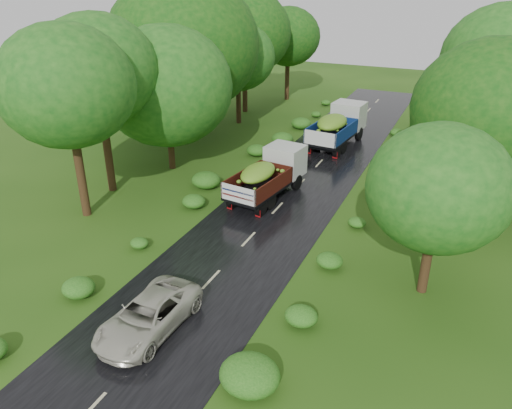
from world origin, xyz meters
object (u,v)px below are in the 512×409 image
Objects in this scene: truck_near at (270,173)px; truck_far at (339,124)px; car at (148,315)px; utility_pole at (438,103)px.

truck_near is 0.92× the size of truck_far.
car is (0.59, -13.41, -0.81)m from truck_near.
truck_far is 7.28m from utility_pole.
truck_near is 11.21m from truck_far.
truck_far is 1.48× the size of car.
car is at bearing -79.70° from truck_near.
truck_far is at bearing 91.83° from truck_near.
utility_pole is at bearing 76.24° from car.
truck_far is 24.58m from car.
utility_pole reaches higher than truck_near.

